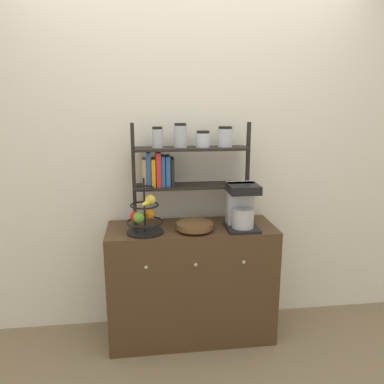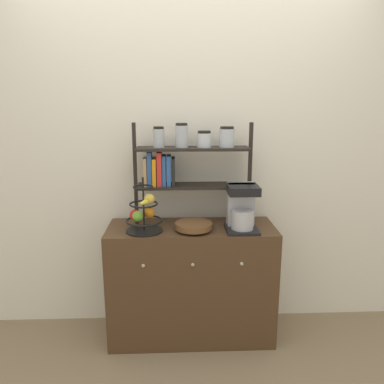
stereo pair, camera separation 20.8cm
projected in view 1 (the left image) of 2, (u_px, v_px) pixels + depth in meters
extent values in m
plane|color=#847051|center=(195.00, 352.00, 2.56)|extent=(12.00, 12.00, 0.00)
cube|color=silver|center=(187.00, 154.00, 2.72)|extent=(7.00, 0.05, 2.60)
cube|color=#4C331E|center=(191.00, 282.00, 2.67)|extent=(1.15, 0.43, 0.83)
sphere|color=#B2AD8C|center=(146.00, 267.00, 2.37)|extent=(0.02, 0.02, 0.02)
sphere|color=#B2AD8C|center=(196.00, 265.00, 2.40)|extent=(0.02, 0.02, 0.02)
sphere|color=#B2AD8C|center=(244.00, 262.00, 2.44)|extent=(0.02, 0.02, 0.02)
cube|color=black|center=(242.00, 227.00, 2.54)|extent=(0.21, 0.24, 0.02)
cube|color=#B7B7BC|center=(240.00, 203.00, 2.57)|extent=(0.18, 0.10, 0.29)
cylinder|color=#B7B7BC|center=(243.00, 218.00, 2.50)|extent=(0.15, 0.15, 0.13)
cube|color=black|center=(243.00, 189.00, 2.46)|extent=(0.20, 0.20, 0.06)
cylinder|color=black|center=(145.00, 232.00, 2.46)|extent=(0.24, 0.24, 0.01)
cylinder|color=black|center=(144.00, 205.00, 2.42)|extent=(0.01, 0.01, 0.36)
torus|color=black|center=(145.00, 222.00, 2.44)|extent=(0.24, 0.24, 0.01)
torus|color=black|center=(144.00, 205.00, 2.42)|extent=(0.19, 0.19, 0.01)
torus|color=black|center=(144.00, 188.00, 2.39)|extent=(0.13, 0.13, 0.01)
sphere|color=red|center=(136.00, 216.00, 2.44)|extent=(0.07, 0.07, 0.07)
sphere|color=#6BAD33|center=(139.00, 218.00, 2.41)|extent=(0.07, 0.07, 0.07)
sphere|color=orange|center=(149.00, 214.00, 2.49)|extent=(0.08, 0.08, 0.08)
ellipsoid|color=yellow|center=(149.00, 202.00, 2.40)|extent=(0.11, 0.15, 0.04)
sphere|color=gold|center=(150.00, 200.00, 2.41)|extent=(0.07, 0.07, 0.07)
cylinder|color=brown|center=(195.00, 229.00, 2.50)|extent=(0.14, 0.14, 0.02)
cylinder|color=brown|center=(195.00, 225.00, 2.49)|extent=(0.25, 0.25, 0.04)
cube|color=black|center=(134.00, 175.00, 2.54)|extent=(0.02, 0.02, 0.70)
cube|color=black|center=(247.00, 173.00, 2.64)|extent=(0.02, 0.02, 0.70)
cube|color=black|center=(192.00, 186.00, 2.61)|extent=(0.77, 0.20, 0.02)
cube|color=black|center=(192.00, 149.00, 2.55)|extent=(0.77, 0.20, 0.02)
cube|color=tan|center=(144.00, 172.00, 2.55)|extent=(0.02, 0.14, 0.19)
cube|color=#2D599E|center=(149.00, 169.00, 2.55)|extent=(0.03, 0.13, 0.23)
cube|color=orange|center=(153.00, 172.00, 2.56)|extent=(0.03, 0.16, 0.19)
cube|color=red|center=(158.00, 169.00, 2.56)|extent=(0.03, 0.16, 0.23)
cube|color=#2D599E|center=(163.00, 171.00, 2.56)|extent=(0.02, 0.14, 0.21)
cube|color=#2D599E|center=(168.00, 171.00, 2.57)|extent=(0.03, 0.13, 0.21)
cube|color=black|center=(172.00, 172.00, 2.57)|extent=(0.02, 0.13, 0.19)
cylinder|color=#ADB2B7|center=(158.00, 138.00, 2.51)|extent=(0.08, 0.08, 0.12)
cylinder|color=black|center=(157.00, 128.00, 2.49)|extent=(0.07, 0.07, 0.02)
cylinder|color=#ADB2B7|center=(180.00, 137.00, 2.52)|extent=(0.09, 0.09, 0.15)
cylinder|color=black|center=(180.00, 124.00, 2.51)|extent=(0.08, 0.08, 0.02)
cylinder|color=silver|center=(203.00, 140.00, 2.55)|extent=(0.10, 0.10, 0.10)
cylinder|color=black|center=(203.00, 132.00, 2.54)|extent=(0.09, 0.09, 0.02)
cylinder|color=silver|center=(225.00, 138.00, 2.57)|extent=(0.10, 0.10, 0.12)
cylinder|color=black|center=(225.00, 127.00, 2.55)|extent=(0.09, 0.09, 0.02)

